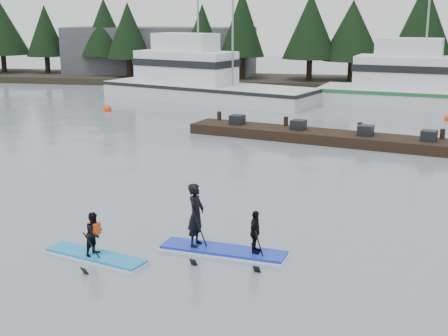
% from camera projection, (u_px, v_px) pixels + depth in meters
% --- Properties ---
extents(ground, '(160.00, 160.00, 0.00)m').
position_uv_depth(ground, '(179.00, 262.00, 16.45)').
color(ground, slate).
rests_on(ground, ground).
extents(far_shore, '(70.00, 8.00, 0.60)m').
position_uv_depth(far_shore, '(303.00, 82.00, 56.31)').
color(far_shore, '#2D281E').
rests_on(far_shore, ground).
extents(treeline, '(60.00, 4.00, 8.00)m').
position_uv_depth(treeline, '(303.00, 85.00, 56.39)').
color(treeline, black).
rests_on(treeline, ground).
extents(waterfront_building, '(18.00, 6.00, 5.00)m').
position_uv_depth(waterfront_building, '(160.00, 54.00, 60.36)').
color(waterfront_building, '#4C4C51').
rests_on(waterfront_building, ground).
extents(fishing_boat_large, '(17.01, 10.00, 9.42)m').
position_uv_depth(fishing_boat_large, '(202.00, 91.00, 46.55)').
color(fishing_boat_large, silver).
rests_on(fishing_boat_large, ground).
extents(fishing_boat_medium, '(16.18, 7.33, 9.14)m').
position_uv_depth(fishing_boat_medium, '(427.00, 98.00, 43.12)').
color(fishing_boat_medium, silver).
rests_on(fishing_boat_medium, ground).
extents(floating_dock, '(15.69, 6.14, 0.52)m').
position_uv_depth(floating_dock, '(336.00, 138.00, 31.39)').
color(floating_dock, black).
rests_on(floating_dock, ground).
extents(buoy_a, '(0.54, 0.54, 0.54)m').
position_uv_depth(buoy_a, '(107.00, 111.00, 41.52)').
color(buoy_a, '#FF3F0C').
rests_on(buoy_a, ground).
extents(buoy_c, '(0.48, 0.48, 0.48)m').
position_uv_depth(buoy_c, '(448.00, 120.00, 37.97)').
color(buoy_c, '#FF3F0C').
rests_on(buoy_c, ground).
extents(paddleboard_solo, '(3.04, 1.59, 1.78)m').
position_uv_depth(paddleboard_solo, '(95.00, 243.00, 16.65)').
color(paddleboard_solo, '#1585C9').
rests_on(paddleboard_solo, ground).
extents(paddleboard_duo, '(3.55, 1.43, 2.38)m').
position_uv_depth(paddleboard_duo, '(218.00, 230.00, 17.03)').
color(paddleboard_duo, '#1430C3').
rests_on(paddleboard_duo, ground).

